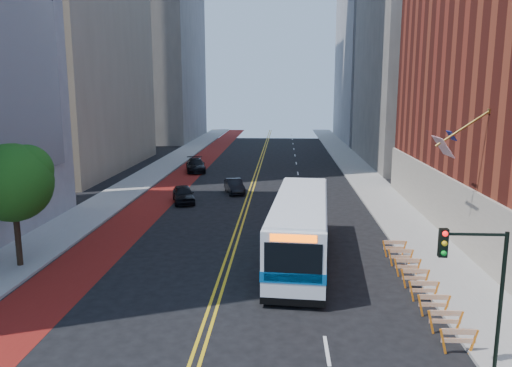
{
  "coord_description": "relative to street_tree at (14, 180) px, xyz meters",
  "views": [
    {
      "loc": [
        3.09,
        -19.33,
        9.66
      ],
      "look_at": [
        1.58,
        8.0,
        4.46
      ],
      "focal_mm": 35.0,
      "sensor_mm": 36.0,
      "label": 1
    }
  ],
  "objects": [
    {
      "name": "traffic_signal",
      "position": [
        20.66,
        -9.55,
        -1.19
      ],
      "size": [
        2.21,
        0.34,
        5.07
      ],
      "color": "black",
      "rests_on": "sidewalk_right"
    },
    {
      "name": "sidewalk_right",
      "position": [
        23.24,
        23.96,
        -4.84
      ],
      "size": [
        4.0,
        140.0,
        0.15
      ],
      "primitive_type": "cube",
      "color": "gray",
      "rests_on": "ground"
    },
    {
      "name": "center_line_outer",
      "position": [
        11.42,
        23.96,
        -4.91
      ],
      "size": [
        0.14,
        140.0,
        0.01
      ],
      "primitive_type": "cube",
      "color": "gold",
      "rests_on": "ground"
    },
    {
      "name": "car_b",
      "position": [
        9.74,
        20.51,
        -4.25
      ],
      "size": [
        2.46,
        4.25,
        1.32
      ],
      "primitive_type": "imported",
      "rotation": [
        0.0,
        0.0,
        0.28
      ],
      "color": "black",
      "rests_on": "ground"
    },
    {
      "name": "bus_lane_paint",
      "position": [
        3.14,
        23.96,
        -4.91
      ],
      "size": [
        3.6,
        140.0,
        0.01
      ],
      "primitive_type": "cube",
      "color": "maroon",
      "rests_on": "ground"
    },
    {
      "name": "midrise_right_near",
      "position": [
        34.24,
        41.96,
        15.09
      ],
      "size": [
        18.0,
        26.0,
        40.0
      ],
      "primitive_type": "cube",
      "color": "slate",
      "rests_on": "ground"
    },
    {
      "name": "car_a",
      "position": [
        5.74,
        16.3,
        -4.18
      ],
      "size": [
        2.82,
        4.57,
        1.45
      ],
      "primitive_type": "imported",
      "rotation": [
        0.0,
        0.0,
        0.28
      ],
      "color": "black",
      "rests_on": "ground"
    },
    {
      "name": "street_tree",
      "position": [
        0.0,
        0.0,
        0.0
      ],
      "size": [
        4.2,
        4.2,
        6.7
      ],
      "color": "black",
      "rests_on": "sidewalk_left"
    },
    {
      "name": "ground",
      "position": [
        11.24,
        -6.04,
        -4.91
      ],
      "size": [
        160.0,
        160.0,
        0.0
      ],
      "primitive_type": "plane",
      "color": "black",
      "rests_on": "ground"
    },
    {
      "name": "sidewalk_left",
      "position": [
        -0.76,
        23.96,
        -4.84
      ],
      "size": [
        4.0,
        140.0,
        0.15
      ],
      "primitive_type": "cube",
      "color": "gray",
      "rests_on": "ground"
    },
    {
      "name": "lane_dashes",
      "position": [
        16.04,
        31.96,
        -4.9
      ],
      "size": [
        0.14,
        98.2,
        0.01
      ],
      "color": "silver",
      "rests_on": "ground"
    },
    {
      "name": "center_line_inner",
      "position": [
        11.06,
        23.96,
        -4.91
      ],
      "size": [
        0.14,
        140.0,
        0.01
      ],
      "primitive_type": "cube",
      "color": "gold",
      "rests_on": "ground"
    },
    {
      "name": "construction_barriers",
      "position": [
        20.84,
        -2.62,
        -4.24
      ],
      "size": [
        1.42,
        10.91,
        1.0
      ],
      "color": "orange",
      "rests_on": "ground"
    },
    {
      "name": "transit_bus",
      "position": [
        15.34,
        2.11,
        -2.99
      ],
      "size": [
        3.98,
        13.57,
        3.68
      ],
      "rotation": [
        0.0,
        0.0,
        -0.08
      ],
      "color": "white",
      "rests_on": "ground"
    },
    {
      "name": "car_c",
      "position": [
        3.95,
        32.6,
        -4.14
      ],
      "size": [
        3.28,
        5.68,
        1.55
      ],
      "primitive_type": "imported",
      "rotation": [
        0.0,
        0.0,
        0.22
      ],
      "color": "black",
      "rests_on": "ground"
    }
  ]
}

